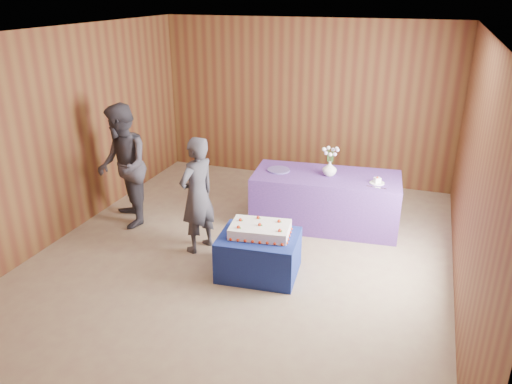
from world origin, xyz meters
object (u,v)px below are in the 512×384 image
at_px(sheet_cake, 260,230).
at_px(cake_table, 259,255).
at_px(guest_left, 197,195).
at_px(serving_table, 325,200).
at_px(guest_right, 123,166).
at_px(vase, 330,169).

bearing_deg(sheet_cake, cake_table, -103.01).
height_order(cake_table, guest_left, guest_left).
relative_size(cake_table, serving_table, 0.45).
height_order(serving_table, guest_right, guest_right).
bearing_deg(serving_table, cake_table, -111.68).
height_order(sheet_cake, guest_right, guest_right).
bearing_deg(guest_left, cake_table, 90.49).
xyz_separation_m(guest_left, guest_right, (-1.28, 0.35, 0.11)).
height_order(serving_table, guest_left, guest_left).
bearing_deg(cake_table, vase, 67.37).
relative_size(cake_table, sheet_cake, 1.19).
bearing_deg(guest_right, sheet_cake, 33.00).
height_order(guest_left, guest_right, guest_right).
height_order(sheet_cake, vase, vase).
relative_size(guest_left, guest_right, 0.87).
relative_size(sheet_cake, guest_left, 0.51).
relative_size(sheet_cake, vase, 3.78).
bearing_deg(sheet_cake, vase, 64.73).
distance_m(serving_table, guest_right, 2.84).
xyz_separation_m(cake_table, sheet_cake, (0.00, 0.04, 0.31)).
bearing_deg(vase, guest_right, -161.91).
xyz_separation_m(vase, guest_right, (-2.69, -0.88, 0.01)).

